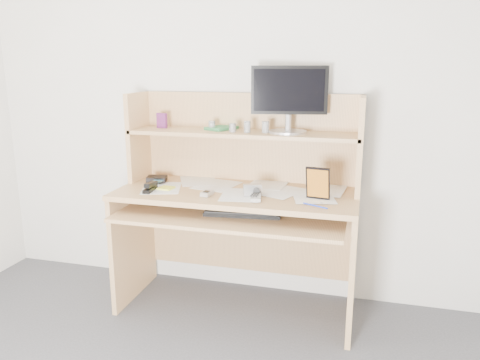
% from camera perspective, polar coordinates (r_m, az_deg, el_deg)
% --- Properties ---
extents(back_wall, '(3.60, 0.04, 2.50)m').
position_cam_1_polar(back_wall, '(2.95, 1.21, 9.64)').
color(back_wall, silver).
rests_on(back_wall, floor).
extents(desk, '(1.40, 0.70, 1.30)m').
position_cam_1_polar(desk, '(2.82, -0.01, -2.05)').
color(desk, tan).
rests_on(desk, floor).
extents(paper_clutter, '(1.32, 0.54, 0.01)m').
position_cam_1_polar(paper_clutter, '(2.73, -0.45, -1.31)').
color(paper_clutter, white).
rests_on(paper_clutter, desk).
extents(keyboard, '(0.44, 0.20, 0.03)m').
position_cam_1_polar(keyboard, '(2.63, 0.37, -3.90)').
color(keyboard, black).
rests_on(keyboard, desk).
extents(tv_remote, '(0.09, 0.20, 0.02)m').
position_cam_1_polar(tv_remote, '(2.58, 1.98, -1.92)').
color(tv_remote, '#A3A29D').
rests_on(tv_remote, paper_clutter).
extents(flip_phone, '(0.06, 0.10, 0.02)m').
position_cam_1_polar(flip_phone, '(2.64, -4.03, -1.53)').
color(flip_phone, silver).
rests_on(flip_phone, paper_clutter).
extents(stapler, '(0.05, 0.15, 0.05)m').
position_cam_1_polar(stapler, '(2.77, -10.91, -0.77)').
color(stapler, black).
rests_on(stapler, paper_clutter).
extents(wallet, '(0.14, 0.12, 0.03)m').
position_cam_1_polar(wallet, '(2.98, -10.10, 0.16)').
color(wallet, black).
rests_on(wallet, paper_clutter).
extents(sticky_note_pad, '(0.09, 0.09, 0.01)m').
position_cam_1_polar(sticky_note_pad, '(2.81, -9.00, -0.98)').
color(sticky_note_pad, '#FFEA43').
rests_on(sticky_note_pad, desk).
extents(digital_camera, '(0.11, 0.08, 0.06)m').
position_cam_1_polar(digital_camera, '(2.62, 1.53, -1.18)').
color(digital_camera, '#A3A3A6').
rests_on(digital_camera, paper_clutter).
extents(game_case, '(0.13, 0.03, 0.18)m').
position_cam_1_polar(game_case, '(2.55, 9.47, -0.40)').
color(game_case, black).
rests_on(game_case, paper_clutter).
extents(blue_pen, '(0.13, 0.07, 0.01)m').
position_cam_1_polar(blue_pen, '(2.44, 9.15, -3.11)').
color(blue_pen, '#1833B8').
rests_on(blue_pen, paper_clutter).
extents(card_box, '(0.07, 0.03, 0.09)m').
position_cam_1_polar(card_box, '(2.99, -9.50, 7.16)').
color(card_box, maroon).
rests_on(card_box, desk).
extents(shelf_book, '(0.19, 0.22, 0.02)m').
position_cam_1_polar(shelf_book, '(2.89, -2.27, 6.35)').
color(shelf_book, '#2E7552').
rests_on(shelf_book, desk).
extents(chip_stack_a, '(0.05, 0.05, 0.06)m').
position_cam_1_polar(chip_stack_a, '(2.86, -3.45, 6.65)').
color(chip_stack_a, black).
rests_on(chip_stack_a, desk).
extents(chip_stack_b, '(0.05, 0.05, 0.07)m').
position_cam_1_polar(chip_stack_b, '(2.74, 3.11, 6.46)').
color(chip_stack_b, white).
rests_on(chip_stack_b, desk).
extents(chip_stack_c, '(0.05, 0.05, 0.05)m').
position_cam_1_polar(chip_stack_c, '(2.77, -0.91, 6.39)').
color(chip_stack_c, black).
rests_on(chip_stack_c, desk).
extents(chip_stack_d, '(0.05, 0.05, 0.07)m').
position_cam_1_polar(chip_stack_d, '(2.75, 0.89, 6.50)').
color(chip_stack_d, white).
rests_on(chip_stack_d, desk).
extents(monitor, '(0.44, 0.22, 0.38)m').
position_cam_1_polar(monitor, '(2.75, 6.00, 10.00)').
color(monitor, silver).
rests_on(monitor, desk).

